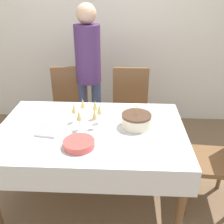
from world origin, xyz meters
name	(u,v)px	position (x,y,z in m)	size (l,w,h in m)	color
ground_plane	(94,196)	(0.00, 0.00, 0.00)	(12.00, 12.00, 0.00)	brown
wall_back	(105,21)	(0.00, 1.64, 1.35)	(8.00, 0.05, 2.70)	silver
dining_table	(91,139)	(0.00, 0.00, 0.63)	(1.53, 1.02, 0.73)	white
dining_chair_far_left	(70,106)	(-0.35, 0.83, 0.53)	(0.46, 0.46, 0.96)	brown
dining_chair_far_right	(130,108)	(0.34, 0.83, 0.53)	(0.42, 0.42, 0.96)	brown
dining_chair_right_end	(222,153)	(1.08, -0.01, 0.53)	(0.45, 0.45, 0.96)	brown
birthday_cake	(136,120)	(0.37, 0.05, 0.79)	(0.24, 0.24, 0.18)	beige
champagne_tray	(88,115)	(-0.03, 0.08, 0.81)	(0.35, 0.35, 0.18)	silver
plate_stack_main	(79,144)	(-0.05, -0.26, 0.75)	(0.23, 0.23, 0.05)	#CC4C47
cake_knife	(140,140)	(0.39, -0.16, 0.73)	(0.30, 0.04, 0.00)	silver
fork_pile	(46,135)	(-0.34, -0.13, 0.74)	(0.18, 0.09, 0.02)	silver
napkin_pile	(48,128)	(-0.35, -0.01, 0.74)	(0.15, 0.15, 0.01)	#8CC6E0
person_standing	(88,65)	(-0.14, 0.96, 0.97)	(0.28, 0.28, 1.62)	#3F4C72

